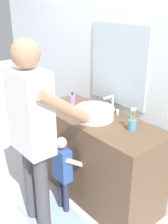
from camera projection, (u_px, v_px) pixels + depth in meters
ground_plane at (73, 204)px, 2.72m from camera, size 14.00×14.00×0.00m
back_wall at (122, 63)px, 2.57m from camera, size 4.40×0.10×2.70m
vanity_cabinet at (95, 157)px, 2.73m from camera, size 1.38×0.54×0.87m
sink_basin at (95, 113)px, 2.53m from camera, size 0.37×0.37×0.11m
faucet at (111, 105)px, 2.65m from camera, size 0.18×0.14×0.18m
toothbrush_cup at (132, 124)px, 2.30m from camera, size 0.07×0.07×0.21m
soap_bottle at (72, 101)px, 2.79m from camera, size 0.06×0.06×0.17m
bath_mat at (52, 215)px, 2.57m from camera, size 0.64×0.40×0.02m
child_toddler at (63, 168)px, 2.48m from camera, size 0.24×0.24×0.80m
adult_parent at (33, 124)px, 2.14m from camera, size 0.51×0.54×1.66m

